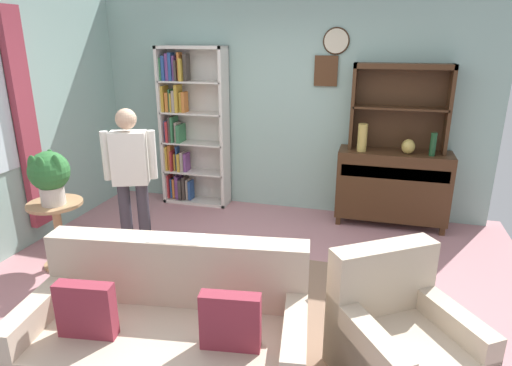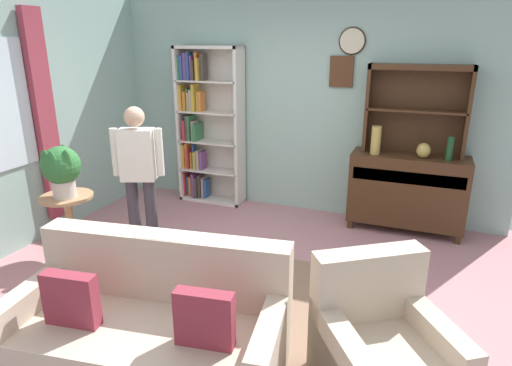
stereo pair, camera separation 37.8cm
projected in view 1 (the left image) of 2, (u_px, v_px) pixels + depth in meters
ground_plane at (240, 286)px, 4.06m from camera, size 5.40×4.60×0.02m
wall_back at (289, 103)px, 5.57m from camera, size 5.00×0.09×2.80m
area_rug at (252, 306)px, 3.74m from camera, size 2.25×1.92×0.01m
bookshelf at (189, 128)px, 5.84m from camera, size 0.90×0.30×2.10m
sideboard at (392, 185)px, 5.26m from camera, size 1.30×0.45×0.92m
sideboard_hutch at (401, 95)px, 5.03m from camera, size 1.10×0.26×1.00m
vase_tall at (362, 138)px, 5.11m from camera, size 0.11×0.11×0.32m
vase_round at (408, 147)px, 5.01m from camera, size 0.15×0.15×0.17m
bottle_wine at (433, 144)px, 4.91m from camera, size 0.07×0.07×0.27m
couch_floral at (169, 337)px, 2.88m from camera, size 1.90×1.10×0.90m
armchair_floral at (400, 344)px, 2.85m from camera, size 1.06×1.07×0.88m
plant_stand at (58, 227)px, 4.30m from camera, size 0.52×0.52×0.68m
potted_plant_large at (49, 174)px, 4.08m from camera, size 0.38×0.38×0.52m
person_reading at (131, 175)px, 4.30m from camera, size 0.51×0.31×1.56m
coffee_table at (211, 270)px, 3.63m from camera, size 0.80×0.50×0.42m
book_stack at (215, 261)px, 3.56m from camera, size 0.22×0.14×0.08m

